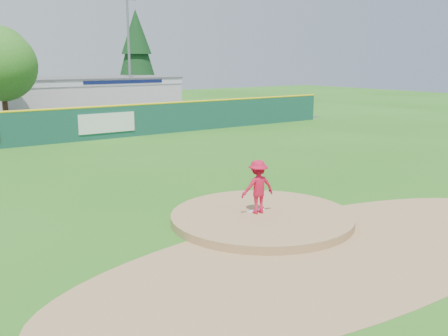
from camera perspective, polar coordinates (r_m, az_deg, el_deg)
ground at (r=15.24m, az=4.33°, el=-6.10°), size 120.00×120.00×0.00m
pitchers_mound at (r=15.24m, az=4.33°, el=-6.10°), size 5.50×5.50×0.50m
pitching_rubber at (r=15.38m, az=3.64°, el=-4.86°), size 0.60×0.15×0.04m
infield_dirt_arc at (r=13.20m, az=12.69°, el=-9.32°), size 15.40×15.40×0.01m
parking_lot at (r=39.55m, az=-21.27°, el=4.50°), size 44.00×16.00×0.02m
pitcher at (r=15.00m, az=3.89°, el=-2.16°), size 1.14×0.77×1.63m
van at (r=38.05m, az=-16.49°, el=5.48°), size 4.61×2.74×1.20m
pool_building_grp at (r=45.87m, az=-15.63°, el=7.92°), size 15.20×8.20×3.31m
fence_banners at (r=30.29m, az=-20.24°, el=4.33°), size 11.58×0.04×1.20m
outfield_fence at (r=30.81m, az=-17.35°, el=4.81°), size 40.00×0.14×2.07m
deciduous_tree at (r=36.88m, az=-24.11°, el=10.86°), size 5.60×5.60×7.36m
conifer_tree at (r=52.13m, az=-9.96°, el=12.92°), size 4.40×4.40×9.50m
light_pole_right at (r=44.10m, az=-10.82°, el=13.04°), size 1.75×0.25×10.00m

